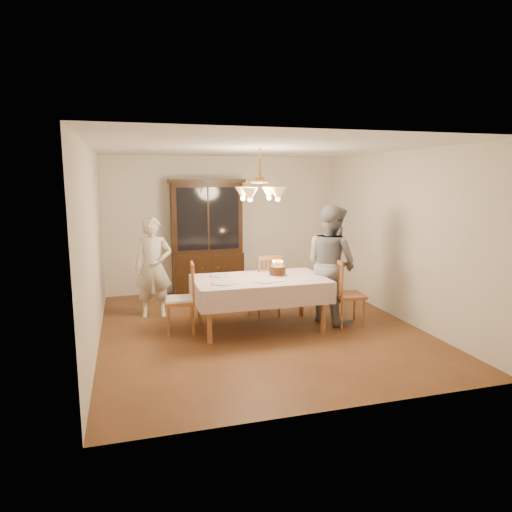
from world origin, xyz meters
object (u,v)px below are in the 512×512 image
object	(u,v)px
chair_far_side	(264,289)
dining_table	(260,283)
birthday_cake	(278,271)
elderly_woman	(153,268)
china_hutch	(207,240)

from	to	relation	value
chair_far_side	dining_table	bearing A→B (deg)	-113.00
birthday_cake	elderly_woman	bearing A→B (deg)	151.60
chair_far_side	elderly_woman	distance (m)	1.79
elderly_woman	china_hutch	bearing A→B (deg)	54.69
dining_table	birthday_cake	world-z (taller)	birthday_cake
chair_far_side	elderly_woman	size ratio (longest dim) A/B	0.63
china_hutch	birthday_cake	xyz separation A→B (m)	(0.67, -2.17, -0.21)
chair_far_side	birthday_cake	xyz separation A→B (m)	(0.04, -0.51, 0.39)
china_hutch	chair_far_side	world-z (taller)	china_hutch
dining_table	birthday_cake	xyz separation A→B (m)	(0.30, 0.09, 0.15)
elderly_woman	birthday_cake	xyz separation A→B (m)	(1.74, -0.94, 0.03)
dining_table	elderly_woman	size ratio (longest dim) A/B	1.19
china_hutch	chair_far_side	bearing A→B (deg)	-69.25
dining_table	elderly_woman	distance (m)	1.78
elderly_woman	birthday_cake	bearing A→B (deg)	-22.47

